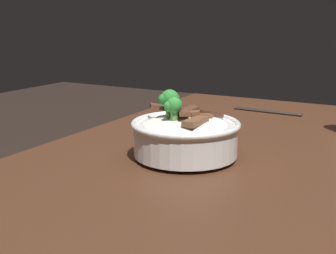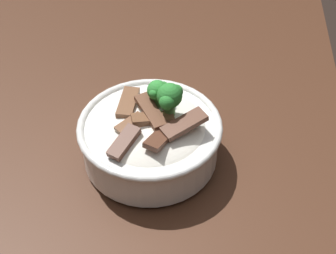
% 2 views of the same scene
% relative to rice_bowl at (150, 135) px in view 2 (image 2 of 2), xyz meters
% --- Properties ---
extents(dining_table, '(1.34, 0.77, 0.80)m').
position_rel_rice_bowl_xyz_m(dining_table, '(0.10, -0.04, -0.15)').
color(dining_table, '#472819').
rests_on(dining_table, ground).
extents(rice_bowl, '(0.23, 0.23, 0.15)m').
position_rel_rice_bowl_xyz_m(rice_bowl, '(0.00, 0.00, 0.00)').
color(rice_bowl, white).
rests_on(rice_bowl, dining_table).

